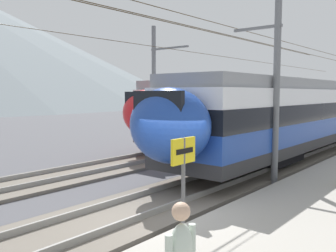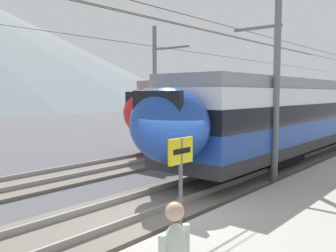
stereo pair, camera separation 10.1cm
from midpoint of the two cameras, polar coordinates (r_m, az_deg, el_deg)
ground_plane at (r=9.80m, az=-1.26°, el=-14.13°), size 400.00×400.00×0.00m
track_near at (r=10.33m, az=-4.94°, el=-12.73°), size 120.00×3.00×0.28m
track_far at (r=14.22m, az=-19.79°, el=-8.05°), size 120.00×3.00×0.28m
train_near_platform at (r=25.32m, az=23.71°, el=2.42°), size 33.56×3.01×4.27m
train_far_track at (r=29.44m, az=15.57°, el=2.97°), size 29.64×3.01×4.27m
catenary_mast_mid at (r=13.53m, az=15.70°, el=7.03°), size 48.17×1.84×7.08m
catenary_mast_far_side at (r=21.23m, az=-1.92°, el=6.50°), size 48.17×2.59×7.02m
platform_sign at (r=7.18m, az=1.97°, el=-6.21°), size 0.70×0.08×2.08m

